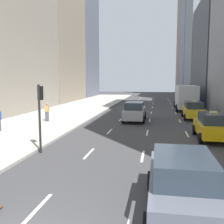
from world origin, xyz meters
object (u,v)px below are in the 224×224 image
at_px(taxi_second, 193,110).
at_px(traffic_light_pole, 40,107).
at_px(taxi_lead, 212,126).
at_px(pedestrian_far_walking, 47,111).
at_px(sedan_silver_behind, 135,111).
at_px(sedan_black_near, 182,183).
at_px(box_truck, 185,97).

relative_size(taxi_second, traffic_light_pole, 1.22).
height_order(taxi_lead, taxi_second, same).
bearing_deg(traffic_light_pole, pedestrian_far_walking, 111.93).
bearing_deg(taxi_second, sedan_silver_behind, -157.91).
xyz_separation_m(taxi_lead, traffic_light_pole, (-9.55, -4.79, 1.53)).
height_order(taxi_lead, sedan_silver_behind, taxi_lead).
distance_m(sedan_black_near, traffic_light_pole, 8.75).
distance_m(taxi_second, traffic_light_pole, 16.89).
xyz_separation_m(sedan_silver_behind, box_truck, (5.60, 10.21, 0.80)).
bearing_deg(sedan_silver_behind, traffic_light_pole, -108.84).
height_order(sedan_black_near, box_truck, box_truck).
relative_size(taxi_second, pedestrian_far_walking, 2.67).
bearing_deg(traffic_light_pole, taxi_second, 55.41).
xyz_separation_m(taxi_second, sedan_silver_behind, (-5.60, -2.27, 0.03)).
relative_size(sedan_silver_behind, pedestrian_far_walking, 2.93).
bearing_deg(taxi_second, box_truck, 90.00).
bearing_deg(pedestrian_far_walking, sedan_black_near, -54.28).
bearing_deg(pedestrian_far_walking, taxi_lead, -18.23).
xyz_separation_m(taxi_second, pedestrian_far_walking, (-13.23, -4.70, 0.19)).
bearing_deg(pedestrian_far_walking, taxi_second, 19.56).
height_order(sedan_silver_behind, pedestrian_far_walking, same).
bearing_deg(box_truck, pedestrian_far_walking, -136.32).
relative_size(taxi_second, box_truck, 0.52).
bearing_deg(traffic_light_pole, sedan_black_near, -38.45).
distance_m(taxi_lead, traffic_light_pole, 10.79).
height_order(taxi_lead, box_truck, box_truck).
bearing_deg(taxi_second, sedan_black_near, -98.29).
bearing_deg(pedestrian_far_walking, traffic_light_pole, -68.07).
bearing_deg(pedestrian_far_walking, box_truck, 43.68).
distance_m(taxi_lead, sedan_silver_behind, 8.80).
height_order(sedan_silver_behind, traffic_light_pole, traffic_light_pole).
height_order(sedan_black_near, traffic_light_pole, traffic_light_pole).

